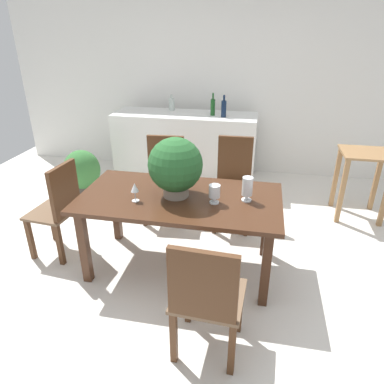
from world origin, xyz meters
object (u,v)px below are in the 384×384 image
(chair_near_right, at_px, (206,297))
(crystal_vase_center_near, at_px, (215,192))
(dining_table, at_px, (180,206))
(chair_far_left, at_px, (165,174))
(wine_bottle_amber, at_px, (172,104))
(side_table, at_px, (363,171))
(flower_centerpiece, at_px, (175,166))
(chair_head_end, at_px, (59,206))
(wine_bottle_dark, at_px, (224,108))
(chair_far_right, at_px, (234,178))
(crystal_vase_left, at_px, (247,187))
(wine_glass, at_px, (135,188))
(kitchen_counter, at_px, (185,147))
(wine_bottle_clear, at_px, (213,107))
(potted_plant_floor, at_px, (82,171))

(chair_near_right, distance_m, crystal_vase_center_near, 0.95)
(dining_table, bearing_deg, crystal_vase_center_near, -11.71)
(chair_far_left, height_order, wine_bottle_amber, wine_bottle_amber)
(dining_table, relative_size, side_table, 2.18)
(crystal_vase_center_near, distance_m, side_table, 2.11)
(flower_centerpiece, distance_m, wine_bottle_amber, 2.34)
(chair_far_left, distance_m, chair_head_end, 1.24)
(chair_head_end, bearing_deg, dining_table, 95.82)
(flower_centerpiece, bearing_deg, wine_bottle_dark, 85.03)
(chair_far_right, relative_size, crystal_vase_center_near, 6.12)
(crystal_vase_left, bearing_deg, chair_head_end, -178.71)
(dining_table, relative_size, chair_head_end, 1.83)
(side_table, bearing_deg, chair_far_left, -169.05)
(crystal_vase_center_near, bearing_deg, flower_centerpiece, 168.25)
(wine_glass, distance_m, kitchen_counter, 2.28)
(dining_table, xyz_separation_m, crystal_vase_left, (0.57, 0.03, 0.21))
(wine_bottle_amber, bearing_deg, dining_table, -74.25)
(side_table, bearing_deg, crystal_vase_center_near, -136.37)
(wine_bottle_clear, height_order, wine_bottle_dark, wine_bottle_clear)
(chair_near_right, xyz_separation_m, wine_glass, (-0.73, 0.80, 0.33))
(flower_centerpiece, bearing_deg, crystal_vase_left, 2.20)
(chair_far_left, relative_size, kitchen_counter, 0.48)
(kitchen_counter, bearing_deg, dining_table, -78.96)
(kitchen_counter, height_order, wine_bottle_amber, wine_bottle_amber)
(crystal_vase_left, height_order, crystal_vase_center_near, crystal_vase_left)
(crystal_vase_left, bearing_deg, flower_centerpiece, -177.80)
(crystal_vase_left, height_order, kitchen_counter, kitchen_counter)
(potted_plant_floor, bearing_deg, wine_bottle_amber, 45.34)
(kitchen_counter, bearing_deg, wine_glass, -88.42)
(kitchen_counter, height_order, wine_bottle_dark, wine_bottle_dark)
(dining_table, xyz_separation_m, potted_plant_floor, (-1.62, 1.28, -0.31))
(wine_glass, bearing_deg, wine_bottle_dark, 77.37)
(chair_far_right, xyz_separation_m, wine_bottle_clear, (-0.41, 1.12, 0.55))
(chair_head_end, relative_size, wine_glass, 5.81)
(crystal_vase_left, bearing_deg, chair_far_right, 101.07)
(wine_bottle_amber, xyz_separation_m, wine_bottle_dark, (0.78, -0.27, 0.03))
(wine_bottle_clear, bearing_deg, potted_plant_floor, -153.46)
(chair_far_right, bearing_deg, dining_table, -113.82)
(wine_bottle_amber, bearing_deg, chair_far_right, -51.87)
(wine_bottle_clear, distance_m, potted_plant_floor, 1.94)
(chair_far_left, xyz_separation_m, kitchen_counter, (-0.01, 1.14, -0.05))
(wine_bottle_clear, bearing_deg, side_table, -20.64)
(side_table, bearing_deg, wine_bottle_amber, 160.22)
(wine_bottle_clear, bearing_deg, chair_far_right, -70.00)
(chair_far_right, height_order, crystal_vase_left, chair_far_right)
(dining_table, height_order, wine_bottle_amber, wine_bottle_amber)
(chair_head_end, xyz_separation_m, crystal_vase_center_near, (1.49, -0.06, 0.31))
(crystal_vase_center_near, distance_m, wine_glass, 0.66)
(chair_near_right, distance_m, kitchen_counter, 3.14)
(wine_bottle_dark, height_order, potted_plant_floor, wine_bottle_dark)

